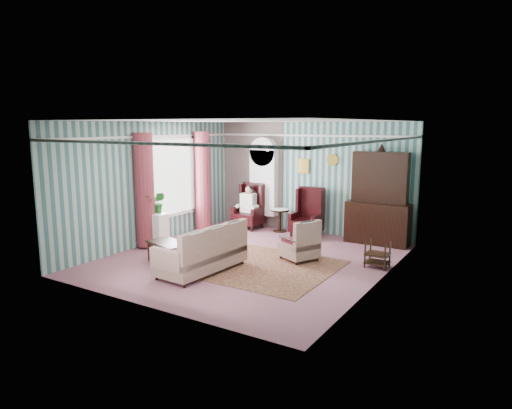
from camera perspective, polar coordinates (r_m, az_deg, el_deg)
The scene contains 17 objects.
floor at distance 9.76m, azimuth -0.83°, elevation -6.87°, with size 6.00×6.00×0.00m, color #985868.
room_shell at distance 9.87m, azimuth -3.34°, elevation 5.18°, with size 5.53×6.02×2.91m.
bookcase at distance 12.59m, azimuth 0.95°, elevation 2.16°, with size 0.80×0.28×2.24m, color white.
dresser_hutch at distance 11.16m, azimuth 15.10°, elevation 1.13°, with size 1.50×0.56×2.36m, color black.
wingback_left at distance 12.47m, azimuth -0.96°, elevation -0.22°, with size 0.76×0.80×1.25m, color black.
wingback_right at distance 11.63m, azimuth 6.31°, elevation -1.02°, with size 0.76×0.80×1.25m, color black.
seated_woman at distance 12.47m, azimuth -0.96°, elevation -0.38°, with size 0.44×0.40×1.18m, color silver, non-canonical shape.
round_side_table at distance 12.20m, azimuth 2.99°, elevation -2.01°, with size 0.50×0.50×0.60m, color black.
nest_table at distance 9.49m, azimuth 14.95°, elevation -6.02°, with size 0.45×0.38×0.54m, color black.
plant_stand at distance 10.89m, azimuth -12.42°, elevation -3.16°, with size 0.55×0.35×0.80m, color white.
rug at distance 9.36m, azimuth -0.27°, elevation -7.57°, with size 3.20×2.60×0.01m, color #53221B.
sofa at distance 8.89m, azimuth -6.87°, elevation -5.00°, with size 1.91×1.08×1.08m, color #B9A88F.
floral_armchair at distance 9.63m, azimuth 5.44°, elevation -4.26°, with size 0.73×0.82×0.94m, color #B5B18C.
coffee_table at distance 9.63m, azimuth -10.89°, elevation -5.92°, with size 0.93×0.53×0.44m, color black.
potted_plant_a at distance 10.72m, azimuth -13.40°, elevation 0.04°, with size 0.42×0.36×0.46m, color #214F18.
potted_plant_b at distance 10.79m, azimuth -12.02°, elevation 0.24°, with size 0.27×0.22×0.49m, color #20551A.
potted_plant_c at distance 10.84m, azimuth -12.57°, elevation -0.04°, with size 0.21×0.21×0.38m, color #214D18.
Camera 1 is at (5.04, -7.87, 2.82)m, focal length 32.00 mm.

